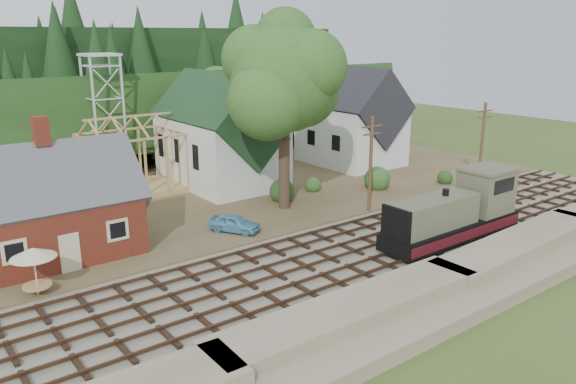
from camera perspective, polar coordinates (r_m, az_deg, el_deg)
ground at (r=38.11m, az=6.33°, el=-6.13°), size 140.00×140.00×0.00m
embankment at (r=33.07m, az=16.69°, el=-10.28°), size 64.00×5.00×1.60m
railroad_bed at (r=38.08m, az=6.33°, el=-6.02°), size 64.00×11.00×0.16m
village_flat at (r=51.83m, az=-7.49°, el=-0.05°), size 64.00×26.00×0.30m
hillside at (r=73.13m, az=-17.01°, el=3.90°), size 70.00×28.96×12.74m
ridge at (r=88.09m, az=-20.75°, el=5.49°), size 80.00×20.00×12.00m
depot at (r=38.96m, az=-23.00°, el=-1.83°), size 10.80×7.41×9.00m
church at (r=53.12m, az=-6.73°, el=5.93°), size 8.40×15.17×13.00m
farmhouse at (r=62.26m, az=6.44°, el=7.08°), size 8.40×10.80×10.60m
timber_frame at (r=52.07m, az=-15.57°, el=3.11°), size 8.20×6.20×6.99m
lattice_tower at (r=56.70m, az=-18.42°, el=10.81°), size 3.20×3.20×12.12m
big_tree at (r=44.65m, az=-0.30°, el=10.70°), size 10.90×8.40×14.70m
telegraph_pole_near at (r=45.12m, az=8.39°, el=2.91°), size 2.20×0.28×8.00m
telegraph_pole_far at (r=56.67m, az=19.11°, el=4.82°), size 2.20×0.28×8.00m
locomotive at (r=40.82m, az=16.78°, el=-2.10°), size 11.83×2.96×4.74m
car_blue at (r=40.87m, az=-5.46°, el=-3.16°), size 3.26×4.03×1.29m
car_red at (r=65.38m, az=10.19°, el=3.84°), size 5.04×3.50×1.28m
patio_set at (r=33.54m, az=-24.47°, el=-5.84°), size 2.44×2.44×2.72m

